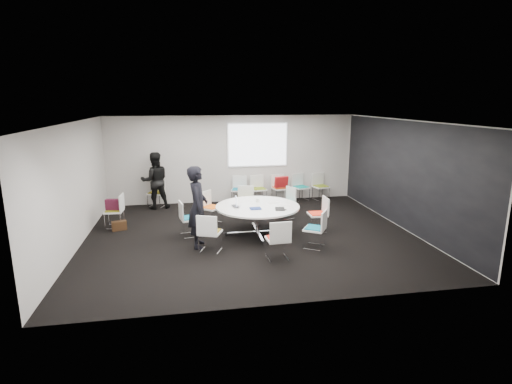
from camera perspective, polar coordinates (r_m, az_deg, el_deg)
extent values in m
cube|color=black|center=(9.99, -0.73, -6.27)|extent=(8.00, 7.00, 0.04)
cube|color=white|center=(9.44, -0.78, 10.23)|extent=(8.00, 7.00, 0.04)
cube|color=#B4AEA9|center=(13.05, -3.27, 4.73)|extent=(8.00, 0.04, 2.80)
cube|color=#B4AEA9|center=(6.27, 4.48, -4.49)|extent=(8.00, 0.04, 2.80)
cube|color=#B4AEA9|center=(9.81, -24.60, 0.78)|extent=(0.04, 7.00, 2.80)
cube|color=#B4AEA9|center=(10.99, 20.42, 2.35)|extent=(0.04, 7.00, 2.80)
cube|color=black|center=(10.97, 20.29, 2.35)|extent=(0.01, 6.94, 2.74)
cube|color=silver|center=(10.06, 0.22, -5.76)|extent=(0.90, 0.90, 0.08)
cylinder|color=silver|center=(9.96, 0.22, -3.99)|extent=(0.10, 0.10, 0.65)
cylinder|color=white|center=(9.86, 0.22, -2.08)|extent=(2.07, 2.07, 0.04)
cube|color=white|center=(13.05, 0.25, 6.75)|extent=(1.90, 0.03, 1.35)
cube|color=silver|center=(10.33, 8.71, -4.41)|extent=(0.42, 0.42, 0.42)
cube|color=white|center=(10.27, 8.75, -3.19)|extent=(0.44, 0.46, 0.04)
cube|color=red|center=(10.26, 8.76, -3.03)|extent=(0.38, 0.40, 0.03)
cube|color=white|center=(10.27, 9.91, -1.89)|extent=(0.04, 0.46, 0.42)
cube|color=silver|center=(11.34, 4.12, -2.72)|extent=(0.54, 0.54, 0.42)
cube|color=white|center=(11.28, 4.14, -1.59)|extent=(0.57, 0.59, 0.04)
cube|color=#088178|center=(11.27, 4.14, -1.44)|extent=(0.50, 0.51, 0.03)
cube|color=white|center=(11.34, 5.03, -0.33)|extent=(0.20, 0.44, 0.42)
cube|color=silver|center=(11.39, -1.57, -2.61)|extent=(0.51, 0.51, 0.42)
cube|color=white|center=(11.33, -1.57, -1.49)|extent=(0.55, 0.54, 0.04)
cube|color=olive|center=(11.32, -1.57, -1.35)|extent=(0.48, 0.47, 0.03)
cube|color=white|center=(11.47, -1.47, -0.12)|extent=(0.45, 0.15, 0.42)
cube|color=silver|center=(10.88, -6.33, -3.44)|extent=(0.59, 0.59, 0.42)
cube|color=white|center=(10.82, -6.36, -2.27)|extent=(0.64, 0.64, 0.04)
cube|color=#D65910|center=(10.81, -6.36, -2.12)|extent=(0.55, 0.55, 0.03)
cube|color=white|center=(10.89, -7.24, -0.94)|extent=(0.34, 0.36, 0.42)
cube|color=silver|center=(10.00, -9.36, -5.04)|extent=(0.50, 0.50, 0.42)
cube|color=white|center=(9.93, -9.41, -3.78)|extent=(0.52, 0.54, 0.04)
cube|color=#0A607C|center=(9.92, -9.42, -3.61)|extent=(0.45, 0.47, 0.03)
cube|color=white|center=(9.83, -10.66, -2.61)|extent=(0.13, 0.46, 0.42)
cube|color=silver|center=(8.93, -6.54, -7.17)|extent=(0.55, 0.55, 0.42)
cube|color=white|center=(8.85, -6.58, -5.78)|extent=(0.59, 0.58, 0.04)
cube|color=brown|center=(8.84, -6.58, -5.59)|extent=(0.51, 0.50, 0.03)
cube|color=white|center=(8.59, -7.06, -4.76)|extent=(0.44, 0.21, 0.42)
cube|color=silver|center=(8.48, 3.11, -8.24)|extent=(0.44, 0.44, 0.42)
cube|color=white|center=(8.40, 3.13, -6.77)|extent=(0.48, 0.46, 0.04)
cube|color=red|center=(8.39, 3.13, -6.58)|extent=(0.42, 0.40, 0.03)
cube|color=white|center=(8.13, 3.56, -5.73)|extent=(0.46, 0.06, 0.42)
cube|color=silver|center=(9.20, 8.31, -6.61)|extent=(0.58, 0.58, 0.42)
cube|color=white|center=(9.13, 8.36, -5.25)|extent=(0.62, 0.63, 0.04)
cube|color=#085D75|center=(9.12, 8.37, -5.07)|extent=(0.54, 0.54, 0.03)
cube|color=white|center=(9.01, 9.70, -4.01)|extent=(0.28, 0.40, 0.42)
cube|color=silver|center=(12.92, -2.46, -0.72)|extent=(0.52, 0.52, 0.42)
cube|color=white|center=(12.87, -2.47, 0.28)|extent=(0.56, 0.55, 0.04)
cube|color=#0C627E|center=(12.86, -2.47, 0.41)|extent=(0.49, 0.47, 0.03)
cube|color=white|center=(13.02, -2.35, 1.47)|extent=(0.45, 0.16, 0.42)
cube|color=silver|center=(13.00, 0.40, -0.62)|extent=(0.48, 0.48, 0.42)
cube|color=white|center=(12.95, 0.40, 0.37)|extent=(0.52, 0.50, 0.04)
cube|color=olive|center=(12.94, 0.40, 0.50)|extent=(0.45, 0.43, 0.03)
cube|color=white|center=(13.10, 0.10, 1.54)|extent=(0.46, 0.10, 0.42)
cube|color=silver|center=(13.17, 3.40, -0.46)|extent=(0.48, 0.48, 0.42)
cube|color=white|center=(13.12, 3.41, 0.51)|extent=(0.52, 0.50, 0.04)
cube|color=#D74916|center=(13.11, 3.42, 0.64)|extent=(0.45, 0.43, 0.03)
cube|color=white|center=(13.26, 3.09, 1.67)|extent=(0.46, 0.10, 0.42)
cube|color=silver|center=(13.36, 6.44, -0.33)|extent=(0.54, 0.54, 0.42)
cube|color=white|center=(13.30, 6.46, 0.63)|extent=(0.58, 0.57, 0.04)
cube|color=#09827A|center=(13.30, 6.46, 0.76)|extent=(0.51, 0.49, 0.03)
cube|color=white|center=(13.42, 5.96, 1.76)|extent=(0.44, 0.19, 0.42)
cube|color=silver|center=(13.56, 9.22, -0.21)|extent=(0.52, 0.52, 0.42)
cube|color=white|center=(13.51, 9.26, 0.73)|extent=(0.56, 0.54, 0.04)
cube|color=olive|center=(13.51, 9.26, 0.86)|extent=(0.49, 0.47, 0.03)
cube|color=white|center=(13.64, 8.80, 1.85)|extent=(0.45, 0.15, 0.42)
cube|color=silver|center=(11.15, -19.52, -3.73)|extent=(0.45, 0.45, 0.42)
cube|color=white|center=(11.09, -19.61, -2.59)|extent=(0.47, 0.49, 0.04)
cube|color=#6D6D14|center=(11.08, -19.62, -2.44)|extent=(0.41, 0.43, 0.03)
cube|color=white|center=(10.98, -18.63, -1.42)|extent=(0.07, 0.46, 0.42)
cube|color=silver|center=(12.86, -14.03, -1.17)|extent=(0.54, 0.54, 0.42)
cube|color=white|center=(12.81, -14.08, -0.17)|extent=(0.59, 0.58, 0.04)
cube|color=olive|center=(12.80, -14.09, -0.04)|extent=(0.51, 0.50, 0.03)
cube|color=white|center=(12.94, -13.74, 1.03)|extent=(0.44, 0.20, 0.42)
imported|color=black|center=(9.07, -8.31, -2.12)|extent=(0.50, 0.71, 1.86)
imported|color=black|center=(12.57, -14.24, 1.59)|extent=(0.96, 0.81, 1.75)
imported|color=#333338|center=(9.77, -2.71, -2.04)|extent=(0.25, 0.34, 0.02)
cube|color=silver|center=(9.79, -2.85, -1.31)|extent=(0.03, 0.30, 0.22)
cube|color=black|center=(9.55, 3.42, -2.42)|extent=(0.27, 0.33, 0.02)
cube|color=navy|center=(9.57, -0.07, -2.35)|extent=(0.27, 0.21, 0.03)
cube|color=silver|center=(10.17, 2.63, -1.50)|extent=(0.35, 0.30, 0.00)
cube|color=silver|center=(9.92, 4.13, -1.89)|extent=(0.30, 0.21, 0.00)
cylinder|color=white|center=(10.20, 0.19, -1.19)|extent=(0.08, 0.08, 0.09)
cube|color=black|center=(9.50, 3.94, -2.55)|extent=(0.14, 0.07, 0.01)
cube|color=#4B1428|center=(11.04, -19.68, -1.69)|extent=(0.42, 0.21, 0.28)
cube|color=#341F10|center=(10.89, -18.95, -4.57)|extent=(0.39, 0.26, 0.24)
cube|color=#A01316|center=(12.87, 3.65, 1.44)|extent=(0.46, 0.24, 0.36)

